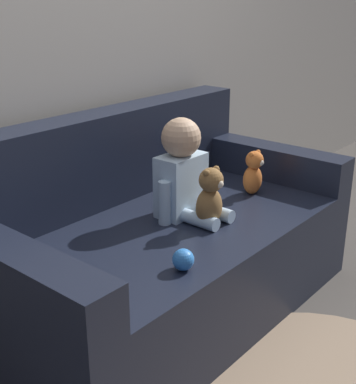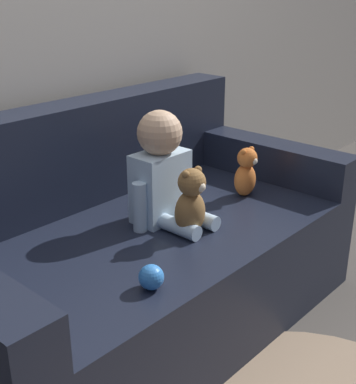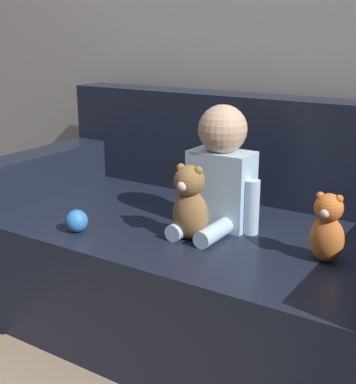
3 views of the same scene
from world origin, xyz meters
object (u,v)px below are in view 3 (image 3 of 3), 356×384
at_px(couch, 207,251).
at_px(toy_ball, 77,221).
at_px(teddy_bear_brown, 190,203).
at_px(person_baby, 220,174).
at_px(plush_toy_side, 327,228).

height_order(couch, toy_ball, couch).
xyz_separation_m(teddy_bear_brown, toy_ball, (-0.37, -0.16, -0.09)).
bearing_deg(teddy_bear_brown, person_baby, 82.16).
height_order(plush_toy_side, toy_ball, plush_toy_side).
xyz_separation_m(couch, plush_toy_side, (0.51, -0.16, 0.25)).
relative_size(teddy_bear_brown, toy_ball, 3.26).
bearing_deg(couch, teddy_bear_brown, -74.54).
bearing_deg(couch, plush_toy_side, -17.61).
height_order(teddy_bear_brown, plush_toy_side, teddy_bear_brown).
bearing_deg(teddy_bear_brown, couch, 105.46).
distance_m(plush_toy_side, toy_ball, 0.86).
bearing_deg(person_baby, toy_ball, -140.31).
xyz_separation_m(person_baby, plush_toy_side, (0.43, -0.10, -0.09)).
bearing_deg(teddy_bear_brown, toy_ball, -156.64).
bearing_deg(plush_toy_side, teddy_bear_brown, -171.18).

